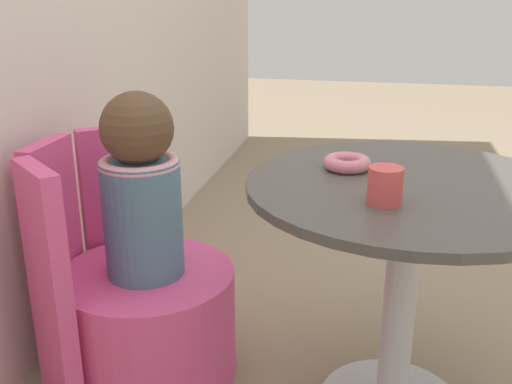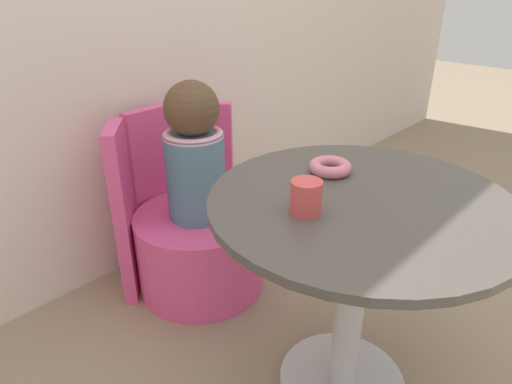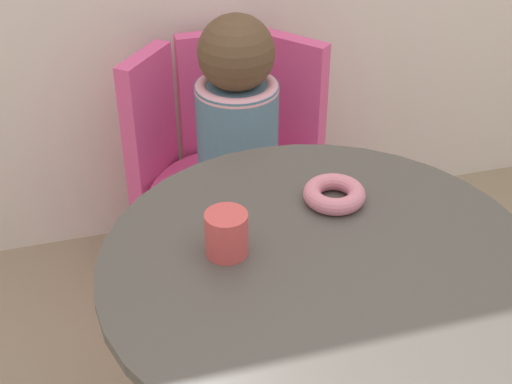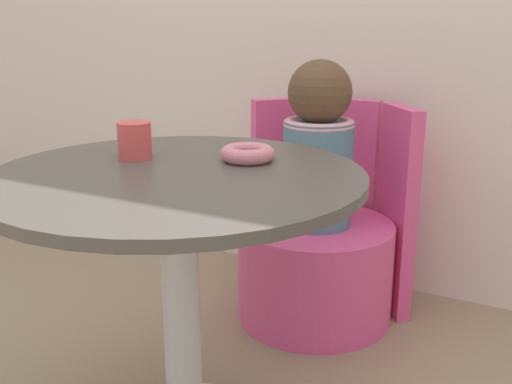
{
  "view_description": "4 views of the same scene",
  "coord_description": "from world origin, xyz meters",
  "px_view_note": "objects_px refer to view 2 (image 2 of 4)",
  "views": [
    {
      "loc": [
        -1.54,
        0.07,
        1.17
      ],
      "look_at": [
        -0.05,
        0.39,
        0.63
      ],
      "focal_mm": 42.0,
      "sensor_mm": 36.0,
      "label": 1
    },
    {
      "loc": [
        -1.05,
        -0.55,
        1.24
      ],
      "look_at": [
        -0.03,
        0.4,
        0.56
      ],
      "focal_mm": 32.0,
      "sensor_mm": 36.0,
      "label": 2
    },
    {
      "loc": [
        -0.45,
        -0.96,
        1.53
      ],
      "look_at": [
        -0.06,
        0.4,
        0.56
      ],
      "focal_mm": 50.0,
      "sensor_mm": 36.0,
      "label": 3
    },
    {
      "loc": [
        0.7,
        -1.05,
        1.01
      ],
      "look_at": [
        -0.06,
        0.36,
        0.55
      ],
      "focal_mm": 42.0,
      "sensor_mm": 36.0,
      "label": 4
    }
  ],
  "objects_px": {
    "child_figure": "(194,154)",
    "tub_chair": "(200,250)",
    "round_table": "(357,248)",
    "cup": "(306,197)",
    "donut": "(330,167)"
  },
  "relations": [
    {
      "from": "round_table",
      "to": "tub_chair",
      "type": "relative_size",
      "value": 1.58
    },
    {
      "from": "child_figure",
      "to": "cup",
      "type": "distance_m",
      "value": 0.72
    },
    {
      "from": "tub_chair",
      "to": "child_figure",
      "type": "distance_m",
      "value": 0.44
    },
    {
      "from": "donut",
      "to": "cup",
      "type": "distance_m",
      "value": 0.27
    },
    {
      "from": "child_figure",
      "to": "donut",
      "type": "xyz_separation_m",
      "value": [
        0.06,
        -0.58,
        0.1
      ]
    },
    {
      "from": "tub_chair",
      "to": "child_figure",
      "type": "height_order",
      "value": "child_figure"
    },
    {
      "from": "tub_chair",
      "to": "cup",
      "type": "bearing_deg",
      "value": -106.08
    },
    {
      "from": "round_table",
      "to": "donut",
      "type": "relative_size",
      "value": 6.49
    },
    {
      "from": "tub_chair",
      "to": "round_table",
      "type": "bearing_deg",
      "value": -92.32
    },
    {
      "from": "child_figure",
      "to": "tub_chair",
      "type": "bearing_deg",
      "value": 91.79
    },
    {
      "from": "tub_chair",
      "to": "cup",
      "type": "distance_m",
      "value": 0.9
    },
    {
      "from": "round_table",
      "to": "donut",
      "type": "distance_m",
      "value": 0.26
    },
    {
      "from": "round_table",
      "to": "child_figure",
      "type": "bearing_deg",
      "value": 87.68
    },
    {
      "from": "round_table",
      "to": "cup",
      "type": "height_order",
      "value": "cup"
    },
    {
      "from": "round_table",
      "to": "tub_chair",
      "type": "bearing_deg",
      "value": 87.68
    }
  ]
}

